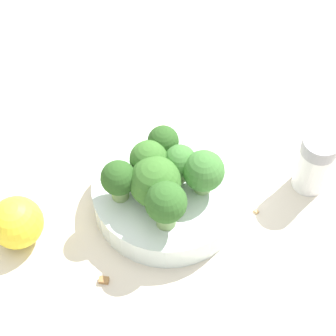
% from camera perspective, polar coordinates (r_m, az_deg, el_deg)
% --- Properties ---
extents(ground_plane, '(3.00, 3.00, 0.00)m').
position_cam_1_polar(ground_plane, '(0.61, -0.00, -3.52)').
color(ground_plane, beige).
extents(bowl, '(0.16, 0.16, 0.03)m').
position_cam_1_polar(bowl, '(0.60, -0.00, -2.63)').
color(bowl, silver).
rests_on(bowl, ground_plane).
extents(broccoli_floret_0, '(0.05, 0.05, 0.05)m').
position_cam_1_polar(broccoli_floret_0, '(0.56, -1.32, -1.46)').
color(broccoli_floret_0, '#84AD66').
rests_on(broccoli_floret_0, bowl).
extents(broccoli_floret_1, '(0.03, 0.03, 0.05)m').
position_cam_1_polar(broccoli_floret_1, '(0.58, -0.32, 2.60)').
color(broccoli_floret_1, '#7A9E5B').
rests_on(broccoli_floret_1, bowl).
extents(broccoli_floret_2, '(0.04, 0.04, 0.05)m').
position_cam_1_polar(broccoli_floret_2, '(0.57, -1.97, 0.79)').
color(broccoli_floret_2, '#8EB770').
rests_on(broccoli_floret_2, bowl).
extents(broccoli_floret_3, '(0.04, 0.04, 0.05)m').
position_cam_1_polar(broccoli_floret_3, '(0.56, -5.04, -1.18)').
color(broccoli_floret_3, '#7A9E5B').
rests_on(broccoli_floret_3, bowl).
extents(broccoli_floret_4, '(0.04, 0.04, 0.05)m').
position_cam_1_polar(broccoli_floret_4, '(0.56, 3.63, -0.40)').
color(broccoli_floret_4, '#8EB770').
rests_on(broccoli_floret_4, bowl).
extents(broccoli_floret_5, '(0.03, 0.03, 0.05)m').
position_cam_1_polar(broccoli_floret_5, '(0.57, 1.20, 0.59)').
color(broccoli_floret_5, '#7A9E5B').
rests_on(broccoli_floret_5, bowl).
extents(broccoli_floret_6, '(0.04, 0.04, 0.06)m').
position_cam_1_polar(broccoli_floret_6, '(0.53, -0.21, -3.69)').
color(broccoli_floret_6, '#7A9E5B').
rests_on(broccoli_floret_6, bowl).
extents(pepper_shaker, '(0.04, 0.04, 0.07)m').
position_cam_1_polar(pepper_shaker, '(0.62, 14.66, 0.47)').
color(pepper_shaker, silver).
rests_on(pepper_shaker, ground_plane).
extents(lemon_wedge, '(0.05, 0.05, 0.05)m').
position_cam_1_polar(lemon_wedge, '(0.59, -15.12, -5.37)').
color(lemon_wedge, yellow).
rests_on(lemon_wedge, ground_plane).
extents(almond_crumb_0, '(0.01, 0.01, 0.01)m').
position_cam_1_polar(almond_crumb_0, '(0.57, -6.56, -11.15)').
color(almond_crumb_0, olive).
rests_on(almond_crumb_0, ground_plane).
extents(almond_crumb_1, '(0.01, 0.01, 0.01)m').
position_cam_1_polar(almond_crumb_1, '(0.61, 8.96, -4.32)').
color(almond_crumb_1, tan).
rests_on(almond_crumb_1, ground_plane).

